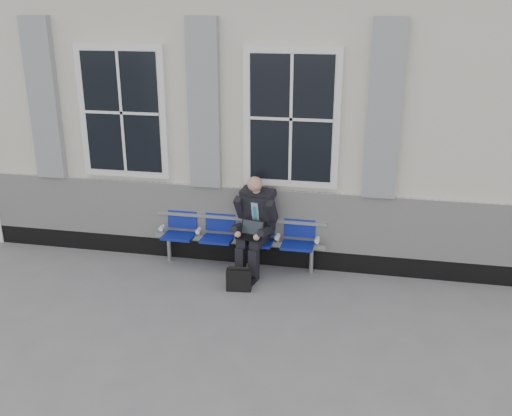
# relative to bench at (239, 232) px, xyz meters

# --- Properties ---
(ground) EXTENTS (70.00, 70.00, 0.00)m
(ground) POSITION_rel_bench_xyz_m (0.39, -1.32, -0.55)
(ground) COLOR slate
(ground) RESTS_ON ground
(station_building) EXTENTS (14.40, 4.40, 4.49)m
(station_building) POSITION_rel_bench_xyz_m (0.37, 2.15, 1.67)
(station_building) COLOR beige
(station_building) RESTS_ON ground
(bench) EXTENTS (2.60, 0.47, 0.91)m
(bench) POSITION_rel_bench_xyz_m (0.00, 0.00, 0.00)
(bench) COLOR #9EA0A3
(bench) RESTS_ON ground
(businessman) EXTENTS (0.64, 0.85, 1.46)m
(businessman) POSITION_rel_bench_xyz_m (0.28, -0.14, 0.23)
(businessman) COLOR black
(businessman) RESTS_ON ground
(briefcase) EXTENTS (0.36, 0.19, 0.35)m
(briefcase) POSITION_rel_bench_xyz_m (0.18, -0.77, -0.39)
(briefcase) COLOR black
(briefcase) RESTS_ON ground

